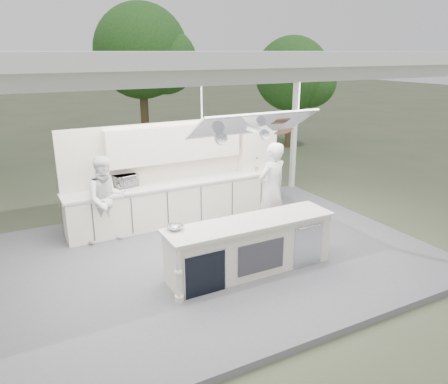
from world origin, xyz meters
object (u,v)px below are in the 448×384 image
head_chef (272,189)px  demo_island (249,246)px  back_counter (179,201)px  sous_chef (107,200)px

head_chef → demo_island: bearing=31.7°
demo_island → back_counter: 2.82m
demo_island → back_counter: same height
back_counter → head_chef: (1.46, -1.56, 0.51)m
demo_island → sous_chef: bearing=127.2°
sous_chef → head_chef: bearing=-21.6°
back_counter → sous_chef: (-1.69, -0.35, 0.42)m
demo_island → head_chef: head_chef is taller
back_counter → head_chef: size_ratio=2.56×
back_counter → sous_chef: sous_chef is taller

